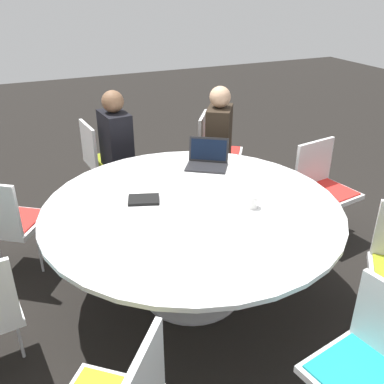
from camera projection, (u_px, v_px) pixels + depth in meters
name	position (u px, v px, depth m)	size (l,w,h in m)	color
ground_plane	(192.00, 291.00, 3.19)	(16.00, 16.00, 0.00)	black
conference_table	(192.00, 220.00, 2.91)	(2.00, 2.00, 0.72)	#B7B7BC
chair_0	(215.00, 148.00, 4.46)	(0.60, 0.59, 0.85)	silver
chair_1	(103.00, 156.00, 4.25)	(0.48, 0.46, 0.85)	silver
chair_2	(6.00, 218.00, 3.15)	(0.60, 0.60, 0.85)	silver
chair_5	(373.00, 362.00, 1.97)	(0.51, 0.49, 0.85)	silver
chair_7	(323.00, 183.00, 3.69)	(0.48, 0.50, 0.85)	silver
person_0	(220.00, 138.00, 4.14)	(0.42, 0.38, 1.20)	#2D2319
person_1	(118.00, 143.00, 4.01)	(0.38, 0.29, 1.20)	black
laptop	(207.00, 159.00, 3.44)	(0.38, 0.40, 0.21)	#232326
spiral_notebook	(144.00, 200.00, 2.92)	(0.21, 0.25, 0.02)	black
coffee_cup	(251.00, 201.00, 2.82)	(0.09, 0.09, 0.09)	white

